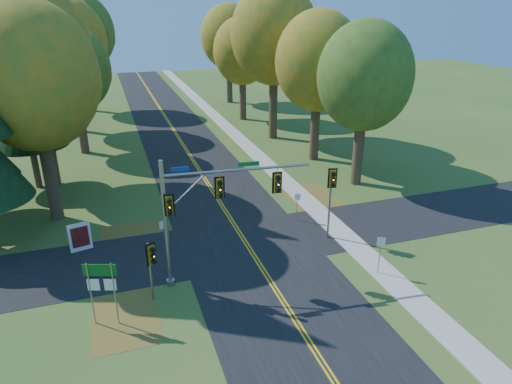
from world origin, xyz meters
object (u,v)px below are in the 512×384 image
object	(u,v)px
route_sign_cluster	(101,281)
east_signal_pole	(332,186)
info_kiosk	(80,237)
traffic_mast	(203,205)

from	to	relation	value
route_sign_cluster	east_signal_pole	bearing A→B (deg)	35.17
route_sign_cluster	info_kiosk	size ratio (longest dim) A/B	1.82
traffic_mast	route_sign_cluster	distance (m)	5.89
traffic_mast	east_signal_pole	distance (m)	8.55
traffic_mast	east_signal_pole	xyz separation A→B (m)	(8.25, 2.09, -0.84)
info_kiosk	traffic_mast	bearing A→B (deg)	-54.42
traffic_mast	route_sign_cluster	bearing A→B (deg)	-153.54
east_signal_pole	info_kiosk	distance (m)	15.23
route_sign_cluster	info_kiosk	xyz separation A→B (m)	(-1.24, 7.47, -1.39)
route_sign_cluster	info_kiosk	distance (m)	7.70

